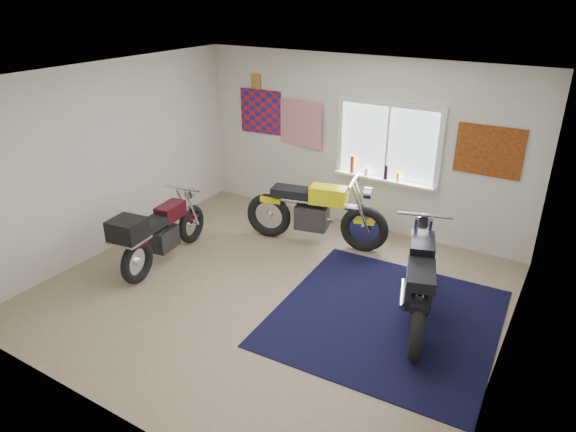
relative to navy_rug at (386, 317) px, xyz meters
The scene contains 10 objects.
ground 1.49m from the navy_rug, behind, with size 5.50×5.50×0.00m, color #9E896B.
room_shell 2.21m from the navy_rug, behind, with size 5.50×5.50×5.50m.
navy_rug is the anchor object (origin of this frame).
window_assembly 2.80m from the navy_rug, 113.34° to the left, with size 1.66×0.17×1.26m.
oil_bottles 2.69m from the navy_rug, 119.11° to the left, with size 0.82×0.07×0.28m.
flag_display 4.59m from the navy_rug, 146.19° to the left, with size 1.60×0.10×1.17m.
triumph_poster 2.78m from the navy_rug, 77.96° to the left, with size 0.90×0.03×0.70m, color #A54C14.
yellow_triumph 2.16m from the navy_rug, 142.63° to the left, with size 2.20×0.75×1.12m.
black_chrome_bike 0.59m from the navy_rug, 36.06° to the left, with size 0.87×2.10×1.11m.
maroon_tourer 3.27m from the navy_rug, behind, with size 0.67×1.88×0.95m.
Camera 1 is at (3.11, -4.72, 3.62)m, focal length 32.00 mm.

